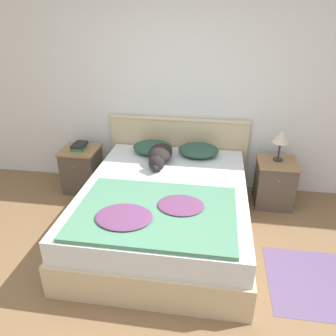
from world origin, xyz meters
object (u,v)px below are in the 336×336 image
object	(u,v)px
bed	(165,210)
dog	(160,155)
book_stack	(79,146)
pillow_left	(153,147)
nightstand_left	(82,169)
pillow_right	(198,150)
table_lamp	(281,137)
nightstand_right	(275,183)

from	to	relation	value
bed	dog	distance (m)	0.67
dog	book_stack	bearing A→B (deg)	168.41
pillow_left	book_stack	world-z (taller)	pillow_left
nightstand_left	pillow_right	bearing A→B (deg)	2.11
nightstand_left	table_lamp	bearing A→B (deg)	0.67
pillow_right	nightstand_right	bearing A→B (deg)	-3.39
bed	table_lamp	world-z (taller)	table_lamp
bed	pillow_left	world-z (taller)	pillow_left
nightstand_right	table_lamp	bearing A→B (deg)	90.00
bed	dog	xyz separation A→B (m)	(-0.15, 0.53, 0.37)
bed	nightstand_right	distance (m)	1.42
pillow_left	book_stack	bearing A→B (deg)	-176.96
table_lamp	dog	bearing A→B (deg)	-169.89
pillow_left	table_lamp	xyz separation A→B (m)	(1.48, -0.03, 0.23)
bed	dog	world-z (taller)	dog
nightstand_left	pillow_right	world-z (taller)	pillow_right
nightstand_left	bed	bearing A→B (deg)	-31.76
dog	table_lamp	distance (m)	1.39
nightstand_left	table_lamp	xyz separation A→B (m)	(2.41, 0.03, 0.56)
nightstand_left	dog	xyz separation A→B (m)	(1.06, -0.21, 0.36)
nightstand_left	dog	distance (m)	1.14
nightstand_left	nightstand_right	world-z (taller)	same
table_lamp	book_stack	bearing A→B (deg)	-179.46
bed	nightstand_left	world-z (taller)	nightstand_left
bed	table_lamp	bearing A→B (deg)	32.73
nightstand_right	pillow_left	bearing A→B (deg)	177.89
pillow_left	bed	bearing A→B (deg)	-70.76
pillow_right	pillow_left	bearing A→B (deg)	180.00
table_lamp	pillow_left	bearing A→B (deg)	178.98
book_stack	table_lamp	world-z (taller)	table_lamp
nightstand_left	table_lamp	size ratio (longest dim) A/B	1.55
dog	pillow_left	bearing A→B (deg)	116.63
nightstand_right	book_stack	size ratio (longest dim) A/B	2.36
nightstand_right	pillow_right	xyz separation A→B (m)	(-0.93, 0.05, 0.34)
dog	nightstand_right	bearing A→B (deg)	8.94
bed	table_lamp	size ratio (longest dim) A/B	5.70
nightstand_right	dog	xyz separation A→B (m)	(-1.35, -0.21, 0.36)
bed	nightstand_right	size ratio (longest dim) A/B	3.68
dog	book_stack	distance (m)	1.09
nightstand_right	bed	bearing A→B (deg)	-148.24
pillow_left	pillow_right	world-z (taller)	same
bed	table_lamp	distance (m)	1.54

